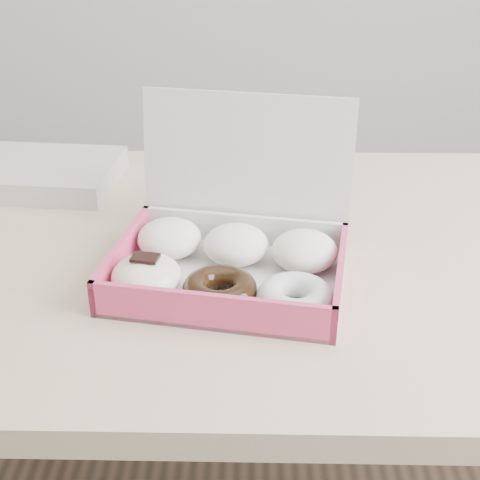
{
  "coord_description": "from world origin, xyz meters",
  "views": [
    {
      "loc": [
        -0.04,
        -0.9,
        1.24
      ],
      "look_at": [
        -0.06,
        -0.09,
        0.8
      ],
      "focal_mm": 50.0,
      "sensor_mm": 36.0,
      "label": 1
    }
  ],
  "objects": [
    {
      "name": "table",
      "position": [
        0.0,
        0.0,
        0.67
      ],
      "size": [
        1.2,
        0.8,
        0.75
      ],
      "color": "tan",
      "rests_on": "ground"
    },
    {
      "name": "donut_box",
      "position": [
        -0.07,
        -0.09,
        0.79
      ],
      "size": [
        0.35,
        0.32,
        0.23
      ],
      "rotation": [
        0.0,
        0.0,
        -0.17
      ],
      "color": "silver",
      "rests_on": "table"
    },
    {
      "name": "newspapers",
      "position": [
        -0.42,
        0.23,
        0.77
      ],
      "size": [
        0.27,
        0.23,
        0.04
      ],
      "primitive_type": "cube",
      "rotation": [
        0.0,
        0.0,
        -0.09
      ],
      "color": "silver",
      "rests_on": "table"
    }
  ]
}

